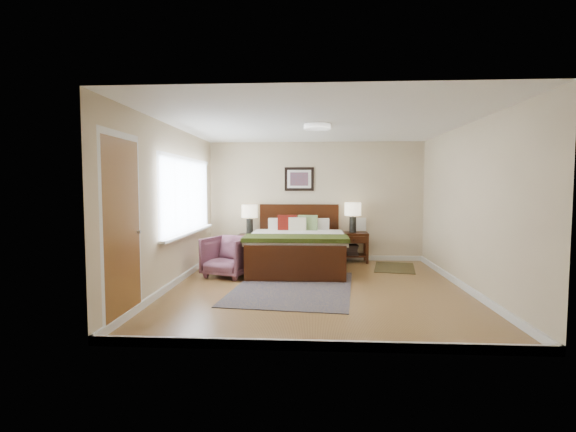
% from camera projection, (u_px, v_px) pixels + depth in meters
% --- Properties ---
extents(floor, '(5.00, 5.00, 0.00)m').
position_uv_depth(floor, '(316.00, 288.00, 6.43)').
color(floor, olive).
rests_on(floor, ground).
extents(back_wall, '(4.50, 0.04, 2.50)m').
position_uv_depth(back_wall, '(316.00, 201.00, 8.83)').
color(back_wall, beige).
rests_on(back_wall, ground).
extents(front_wall, '(4.50, 0.04, 2.50)m').
position_uv_depth(front_wall, '(320.00, 220.00, 3.86)').
color(front_wall, beige).
rests_on(front_wall, ground).
extents(left_wall, '(0.04, 5.00, 2.50)m').
position_uv_depth(left_wall, '(172.00, 207.00, 6.48)').
color(left_wall, beige).
rests_on(left_wall, ground).
extents(right_wall, '(0.04, 5.00, 2.50)m').
position_uv_depth(right_wall, '(468.00, 207.00, 6.21)').
color(right_wall, beige).
rests_on(right_wall, ground).
extents(ceiling, '(4.50, 5.00, 0.02)m').
position_uv_depth(ceiling, '(317.00, 124.00, 6.26)').
color(ceiling, white).
rests_on(ceiling, back_wall).
extents(window, '(0.11, 2.72, 1.32)m').
position_uv_depth(window, '(189.00, 197.00, 7.16)').
color(window, silver).
rests_on(window, left_wall).
extents(door, '(0.06, 1.00, 2.18)m').
position_uv_depth(door, '(122.00, 229.00, 4.75)').
color(door, silver).
rests_on(door, ground).
extents(ceil_fixture, '(0.44, 0.44, 0.08)m').
position_uv_depth(ceil_fixture, '(317.00, 126.00, 6.26)').
color(ceil_fixture, white).
rests_on(ceil_fixture, ceiling).
extents(bed, '(1.79, 2.17, 1.17)m').
position_uv_depth(bed, '(297.00, 241.00, 7.84)').
color(bed, '#351508').
rests_on(bed, ground).
extents(wall_art, '(0.62, 0.05, 0.50)m').
position_uv_depth(wall_art, '(299.00, 179.00, 8.79)').
color(wall_art, black).
rests_on(wall_art, back_wall).
extents(nightstand_left, '(0.47, 0.43, 0.56)m').
position_uv_depth(nightstand_left, '(250.00, 240.00, 8.72)').
color(nightstand_left, '#351508').
rests_on(nightstand_left, ground).
extents(nightstand_right, '(0.62, 0.46, 0.61)m').
position_uv_depth(nightstand_right, '(353.00, 244.00, 8.61)').
color(nightstand_right, '#351508').
rests_on(nightstand_right, ground).
extents(lamp_left, '(0.33, 0.33, 0.61)m').
position_uv_depth(lamp_left, '(250.00, 214.00, 8.70)').
color(lamp_left, black).
rests_on(lamp_left, nightstand_left).
extents(lamp_right, '(0.33, 0.33, 0.61)m').
position_uv_depth(lamp_right, '(353.00, 212.00, 8.57)').
color(lamp_right, black).
rests_on(lamp_right, nightstand_right).
extents(armchair, '(0.97, 0.98, 0.70)m').
position_uv_depth(armchair, '(229.00, 256.00, 7.23)').
color(armchair, brown).
rests_on(armchair, ground).
extents(rug_persian, '(2.01, 2.65, 0.01)m').
position_uv_depth(rug_persian, '(293.00, 287.00, 6.43)').
color(rug_persian, '#0C133E').
rests_on(rug_persian, ground).
extents(rug_navy, '(0.92, 1.21, 0.01)m').
position_uv_depth(rug_navy, '(394.00, 268.00, 8.01)').
color(rug_navy, black).
rests_on(rug_navy, ground).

